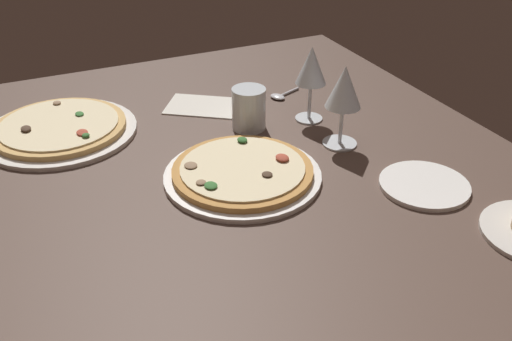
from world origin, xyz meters
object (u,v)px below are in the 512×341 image
Objects in this scene: pizza_main at (243,173)px; wine_glass_near at (311,68)px; spoon at (280,96)px; water_glass at (249,111)px; paper_menu at (207,106)px; side_plate at (424,185)px; wine_glass_far at (344,90)px; pizza_side at (60,129)px.

wine_glass_near is at bearing 125.42° from pizza_main.
wine_glass_near is 1.83× the size of spoon.
water_glass is 15.38cm from paper_menu.
water_glass reaches higher than spoon.
water_glass is 0.56× the size of side_plate.
wine_glass_far is at bearing 0.45° from wine_glass_near.
water_glass is at bearing 152.60° from pizza_main.
water_glass is (-15.02, -14.35, -8.24)cm from wine_glass_far.
side_plate is (36.14, 19.80, -3.69)cm from water_glass.
spoon is at bearing 142.49° from pizza_main.
spoon is at bearing 117.21° from paper_menu.
pizza_side is 41.55cm from water_glass.
spoon reaches higher than side_plate.
pizza_main and pizza_side have the same top height.
water_glass is at bearing -49.38° from spoon.
wine_glass_near is (16.56, 52.98, 11.25)cm from pizza_side.
pizza_side reaches higher than paper_menu.
spoon is at bearing -172.87° from side_plate.
pizza_main reaches higher than spoon.
paper_menu is at bearing -97.11° from spoon.
wine_glass_near is 36.78cm from side_plate.
paper_menu is (-33.05, 5.24, -1.06)cm from pizza_main.
pizza_main reaches higher than side_plate.
water_glass is 0.49× the size of paper_menu.
side_plate is at bearing 60.18° from paper_menu.
side_plate is 1.77× the size of spoon.
spoon is (-13.65, -0.44, -11.97)cm from wine_glass_near.
wine_glass_far is 29.39cm from spoon.
wine_glass_near reaches higher than spoon.
pizza_side is 3.50× the size of spoon.
wine_glass_near is 0.90× the size of paper_menu.
wine_glass_near is at bearing 1.86° from spoon.
wine_glass_near is at bearing 82.74° from water_glass.
wine_glass_far is at bearing -165.53° from side_plate.
pizza_main is 21.51cm from water_glass.
wine_glass_far reaches higher than pizza_main.
wine_glass_far reaches higher than water_glass.
pizza_side is at bearing -93.17° from spoon.
wine_glass_far reaches higher than wine_glass_near.
pizza_main is at bearing 40.67° from pizza_side.
pizza_main is 31.58cm from wine_glass_near.
pizza_main reaches higher than paper_menu.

